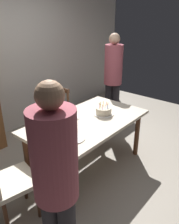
# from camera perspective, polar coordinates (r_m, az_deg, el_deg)

# --- Properties ---
(ground) EXTENTS (6.40, 6.40, 0.00)m
(ground) POSITION_cam_1_polar(r_m,az_deg,el_deg) (3.34, -0.57, -13.44)
(ground) COLOR #9E9384
(back_wall) EXTENTS (6.40, 0.10, 2.60)m
(back_wall) POSITION_cam_1_polar(r_m,az_deg,el_deg) (4.18, -20.77, 12.35)
(back_wall) COLOR beige
(back_wall) RESTS_ON ground
(dining_table) EXTENTS (1.64, 0.93, 0.73)m
(dining_table) POSITION_cam_1_polar(r_m,az_deg,el_deg) (3.00, -0.62, -3.56)
(dining_table) COLOR beige
(dining_table) RESTS_ON ground
(birthday_cake) EXTENTS (0.28, 0.28, 0.17)m
(birthday_cake) POSITION_cam_1_polar(r_m,az_deg,el_deg) (3.11, 3.54, 0.20)
(birthday_cake) COLOR silver
(birthday_cake) RESTS_ON dining_table
(plate_near_celebrant) EXTENTS (0.22, 0.22, 0.01)m
(plate_near_celebrant) POSITION_cam_1_polar(r_m,az_deg,el_deg) (2.54, -3.70, -6.66)
(plate_near_celebrant) COLOR white
(plate_near_celebrant) RESTS_ON dining_table
(plate_far_side) EXTENTS (0.22, 0.22, 0.01)m
(plate_far_side) POSITION_cam_1_polar(r_m,az_deg,el_deg) (3.03, -4.63, -1.37)
(plate_far_side) COLOR white
(plate_far_side) RESTS_ON dining_table
(fork_near_celebrant) EXTENTS (0.18, 0.03, 0.01)m
(fork_near_celebrant) POSITION_cam_1_polar(r_m,az_deg,el_deg) (2.44, -6.17, -8.22)
(fork_near_celebrant) COLOR silver
(fork_near_celebrant) RESTS_ON dining_table
(fork_far_side) EXTENTS (0.18, 0.05, 0.01)m
(fork_far_side) POSITION_cam_1_polar(r_m,az_deg,el_deg) (2.93, -6.84, -2.43)
(fork_far_side) COLOR silver
(fork_far_side) RESTS_ON dining_table
(chair_spindle_back) EXTENTS (0.50, 0.50, 0.95)m
(chair_spindle_back) POSITION_cam_1_polar(r_m,az_deg,el_deg) (3.64, -9.08, -1.93)
(chair_spindle_back) COLOR beige
(chair_spindle_back) RESTS_ON ground
(chair_upholstered) EXTENTS (0.52, 0.52, 0.95)m
(chair_upholstered) POSITION_cam_1_polar(r_m,az_deg,el_deg) (2.46, -20.80, -15.33)
(chair_upholstered) COLOR beige
(chair_upholstered) RESTS_ON ground
(person_celebrant) EXTENTS (0.32, 0.32, 1.66)m
(person_celebrant) POSITION_cam_1_polar(r_m,az_deg,el_deg) (1.68, -8.43, -16.28)
(person_celebrant) COLOR #262328
(person_celebrant) RESTS_ON ground
(person_guest) EXTENTS (0.32, 0.32, 1.70)m
(person_guest) POSITION_cam_1_polar(r_m,az_deg,el_deg) (4.16, 5.91, 9.05)
(person_guest) COLOR #262328
(person_guest) RESTS_ON ground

